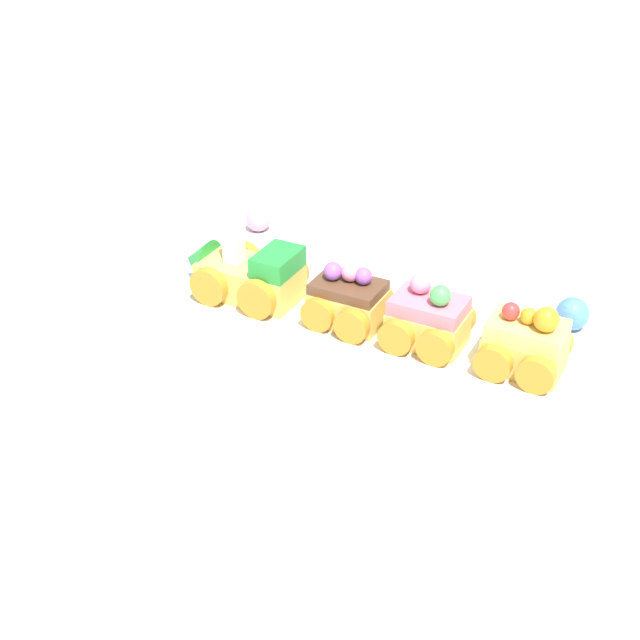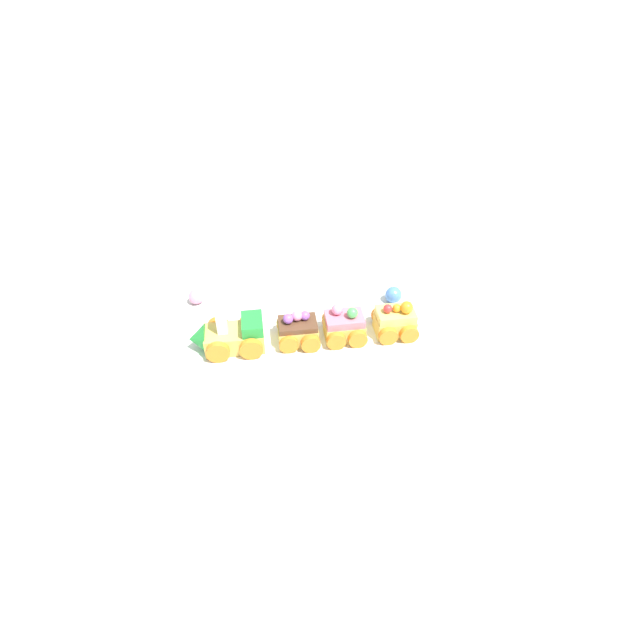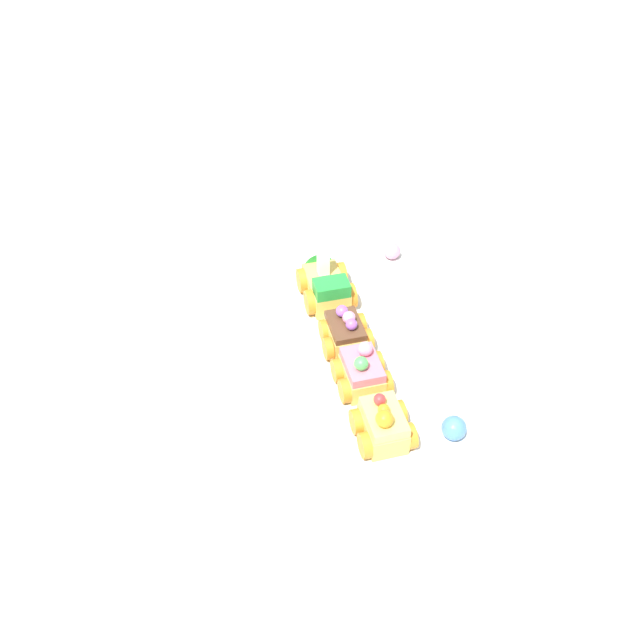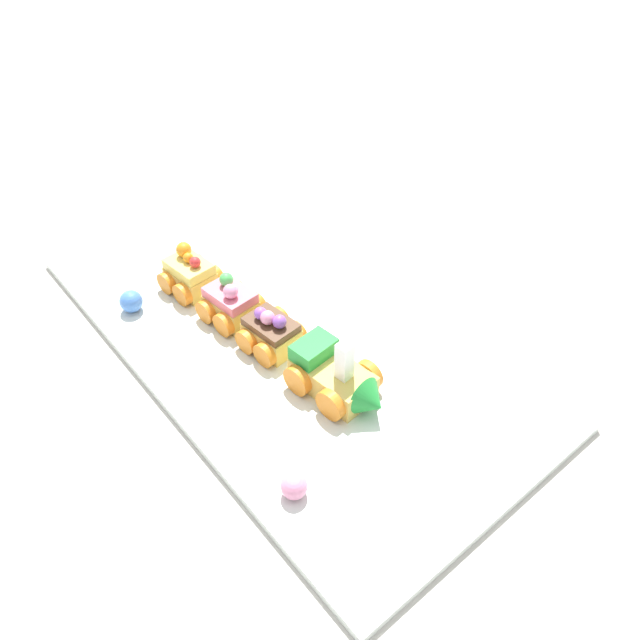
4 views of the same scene
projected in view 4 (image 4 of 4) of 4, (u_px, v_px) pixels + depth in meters
The scene contains 8 objects.
ground_plane at pixel (284, 338), 0.84m from camera, with size 10.00×10.00×0.00m, color beige.
display_board at pixel (284, 335), 0.83m from camera, with size 0.72×0.37×0.01m, color silver.
cake_train_locomotive at pixel (338, 379), 0.73m from camera, with size 0.13×0.09×0.08m.
cake_car_chocolate at pixel (271, 333), 0.80m from camera, with size 0.08×0.08×0.06m.
cake_car_strawberry at pixel (231, 304), 0.84m from camera, with size 0.08×0.08×0.07m.
cake_car_lemon at pixel (190, 275), 0.88m from camera, with size 0.08×0.08×0.07m.
gumball_blue at pixel (131, 301), 0.85m from camera, with size 0.03×0.03×0.03m, color #4C84E0.
gumball_pink at pixel (294, 486), 0.64m from camera, with size 0.03×0.03×0.03m, color pink.
Camera 4 is at (0.50, -0.35, 0.57)m, focal length 35.00 mm.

